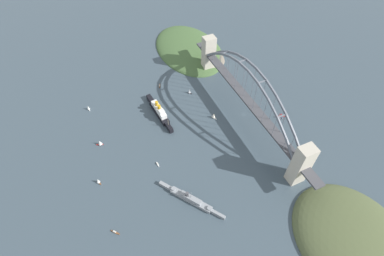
# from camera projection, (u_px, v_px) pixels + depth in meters

# --- Properties ---
(ground_plane) EXTENTS (1400.00, 1400.00, 0.00)m
(ground_plane) POSITION_uv_depth(u_px,v_px,m) (244.00, 114.00, 402.16)
(ground_plane) COLOR #3D4C56
(harbor_arch_bridge) EXTENTS (290.11, 18.53, 79.23)m
(harbor_arch_bridge) POSITION_uv_depth(u_px,v_px,m) (247.00, 98.00, 378.56)
(harbor_arch_bridge) COLOR beige
(harbor_arch_bridge) RESTS_ON ground
(headland_west_shore) EXTENTS (133.07, 113.76, 29.78)m
(headland_west_shore) POSITION_uv_depth(u_px,v_px,m) (356.00, 242.00, 285.87)
(headland_west_shore) COLOR #515B38
(headland_west_shore) RESTS_ON ground
(headland_east_shore) EXTENTS (166.02, 107.70, 20.18)m
(headland_east_shore) POSITION_uv_depth(u_px,v_px,m) (190.00, 50.00, 506.08)
(headland_east_shore) COLOR #476638
(headland_east_shore) RESTS_ON ground
(ocean_liner) EXTENTS (78.75, 13.57, 19.09)m
(ocean_liner) POSITION_uv_depth(u_px,v_px,m) (159.00, 111.00, 397.85)
(ocean_liner) COLOR black
(ocean_liner) RESTS_ON ground
(naval_cruiser) EXTENTS (69.95, 51.00, 17.77)m
(naval_cruiser) POSITION_uv_depth(u_px,v_px,m) (190.00, 199.00, 313.48)
(naval_cruiser) COLOR gray
(naval_cruiser) RESTS_ON ground
(seaplane_taxiing_near_bridge) EXTENTS (8.26, 10.53, 4.98)m
(seaplane_taxiing_near_bridge) POSITION_uv_depth(u_px,v_px,m) (281.00, 116.00, 396.65)
(seaplane_taxiing_near_bridge) COLOR #B7B7B2
(seaplane_taxiing_near_bridge) RESTS_ON ground
(small_boat_0) EXTENTS (8.70, 6.20, 7.91)m
(small_boat_0) POSITION_uv_depth(u_px,v_px,m) (214.00, 116.00, 395.37)
(small_boat_0) COLOR silver
(small_boat_0) RESTS_ON ground
(small_boat_1) EXTENTS (7.50, 2.12, 1.95)m
(small_boat_1) POSITION_uv_depth(u_px,v_px,m) (158.00, 164.00, 346.44)
(small_boat_1) COLOR silver
(small_boat_1) RESTS_ON ground
(small_boat_2) EXTENTS (8.32, 7.79, 2.19)m
(small_boat_2) POSITION_uv_depth(u_px,v_px,m) (115.00, 232.00, 291.93)
(small_boat_2) COLOR brown
(small_boat_2) RESTS_ON ground
(small_boat_3) EXTENTS (6.30, 8.71, 8.74)m
(small_boat_3) POSITION_uv_depth(u_px,v_px,m) (100.00, 143.00, 363.73)
(small_boat_3) COLOR #B2231E
(small_boat_3) RESTS_ON ground
(small_boat_4) EXTENTS (7.01, 5.50, 8.60)m
(small_boat_4) POSITION_uv_depth(u_px,v_px,m) (189.00, 91.00, 428.35)
(small_boat_4) COLOR black
(small_boat_4) RESTS_ON ground
(small_boat_5) EXTENTS (6.24, 3.94, 7.61)m
(small_boat_5) POSITION_uv_depth(u_px,v_px,m) (88.00, 108.00, 405.61)
(small_boat_5) COLOR silver
(small_boat_5) RESTS_ON ground
(small_boat_6) EXTENTS (9.18, 4.33, 2.28)m
(small_boat_6) POSITION_uv_depth(u_px,v_px,m) (160.00, 86.00, 441.22)
(small_boat_6) COLOR brown
(small_boat_6) RESTS_ON ground
(small_boat_7) EXTENTS (6.77, 5.11, 7.70)m
(small_boat_7) POSITION_uv_depth(u_px,v_px,m) (98.00, 181.00, 327.80)
(small_boat_7) COLOR brown
(small_boat_7) RESTS_ON ground
(channel_marker_buoy) EXTENTS (2.20, 2.20, 2.75)m
(channel_marker_buoy) POSITION_uv_depth(u_px,v_px,m) (214.00, 115.00, 399.94)
(channel_marker_buoy) COLOR red
(channel_marker_buoy) RESTS_ON ground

